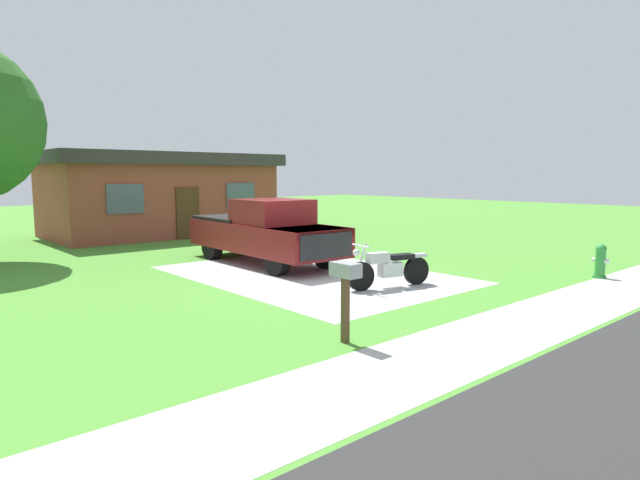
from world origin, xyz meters
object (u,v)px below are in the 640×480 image
at_px(mailbox, 345,281).
at_px(neighbor_house, 160,193).
at_px(pickup_truck, 264,231).
at_px(fire_hydrant, 600,261).
at_px(motorcycle, 389,267).

height_order(mailbox, neighbor_house, neighbor_house).
xyz_separation_m(pickup_truck, fire_hydrant, (5.08, -7.45, -0.53)).
relative_size(motorcycle, fire_hydrant, 2.50).
xyz_separation_m(motorcycle, pickup_truck, (-0.17, 4.73, 0.48)).
distance_m(pickup_truck, fire_hydrant, 9.04).
relative_size(pickup_truck, neighbor_house, 0.59).
distance_m(mailbox, neighbor_house, 17.12).
relative_size(motorcycle, mailbox, 1.73).
bearing_deg(fire_hydrant, pickup_truck, 124.30).
relative_size(mailbox, neighbor_house, 0.13).
distance_m(fire_hydrant, mailbox, 8.52).
bearing_deg(fire_hydrant, mailbox, 177.03).
bearing_deg(pickup_truck, fire_hydrant, -55.70).
distance_m(fire_hydrant, neighbor_house, 17.43).
bearing_deg(fire_hydrant, motorcycle, 151.03).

